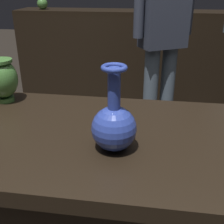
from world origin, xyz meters
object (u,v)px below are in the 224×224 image
object	(u,v)px
vase_tall_behind	(2,79)
shelf_vase_far_left	(42,3)
visitor_center_back	(164,25)
vase_centerpiece	(114,125)

from	to	relation	value
vase_tall_behind	shelf_vase_far_left	world-z (taller)	shelf_vase_far_left
visitor_center_back	vase_centerpiece	bearing A→B (deg)	53.02
vase_tall_behind	visitor_center_back	distance (m)	1.28
shelf_vase_far_left	vase_tall_behind	bearing A→B (deg)	-73.92
vase_centerpiece	vase_tall_behind	distance (m)	0.59
shelf_vase_far_left	visitor_center_back	distance (m)	1.49
vase_centerpiece	vase_tall_behind	size ratio (longest dim) A/B	1.45
vase_tall_behind	visitor_center_back	xyz separation A→B (m)	(0.66, 1.09, 0.08)
vase_centerpiece	visitor_center_back	xyz separation A→B (m)	(0.16, 1.40, 0.10)
vase_tall_behind	visitor_center_back	world-z (taller)	visitor_center_back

